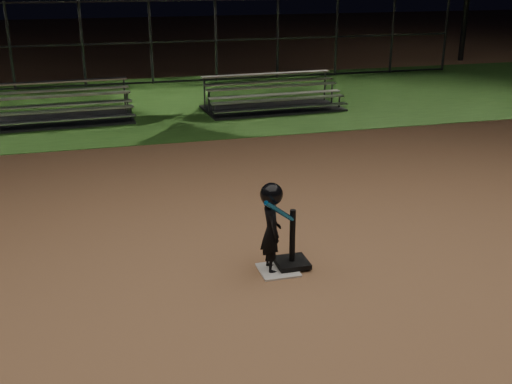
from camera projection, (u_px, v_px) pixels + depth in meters
name	position (u px, v px, depth m)	size (l,w,h in m)	color
ground	(278.00, 271.00, 7.41)	(80.00, 80.00, 0.00)	#956743
grass_strip	(166.00, 103.00, 16.48)	(60.00, 8.00, 0.01)	#26501A
home_plate	(278.00, 270.00, 7.41)	(0.45, 0.45, 0.02)	beige
batting_tee	(292.00, 255.00, 7.47)	(0.38, 0.38, 0.71)	black
child_batter	(271.00, 225.00, 7.23)	(0.48, 0.53, 1.10)	black
bleacher_left	(55.00, 114.00, 14.43)	(3.59, 1.88, 0.86)	#BBBCC1
bleacher_right	(273.00, 103.00, 15.69)	(3.47, 1.80, 0.83)	#A5A5A9
backstop_fence	(151.00, 42.00, 18.77)	(20.08, 0.08, 2.50)	#38383D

